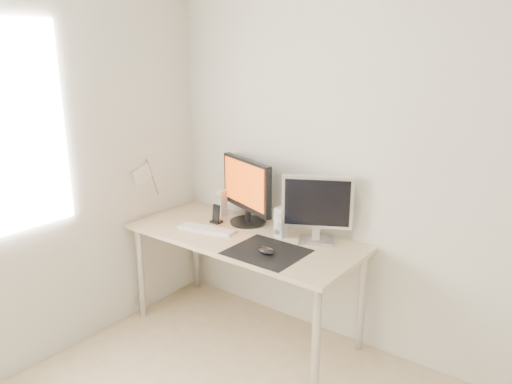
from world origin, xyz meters
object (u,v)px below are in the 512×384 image
Objects in this scene: second_monitor at (317,206)px; keyboard at (207,229)px; desk at (244,246)px; phone_dock at (216,217)px; main_monitor at (247,189)px; speaker_right at (281,222)px; speaker_left at (221,203)px; mouse at (266,251)px.

second_monitor reaches higher than keyboard.
desk is 0.33m from phone_dock.
main_monitor is (-0.13, 0.19, 0.33)m from desk.
keyboard is (-0.47, -0.21, -0.09)m from speaker_right.
keyboard is (-0.26, -0.08, 0.09)m from desk.
desk is 0.46m from speaker_left.
speaker_left reaches higher than phone_dock.
main_monitor is (-0.44, 0.36, 0.23)m from mouse.
desk is 3.68× the size of keyboard.
keyboard is (-0.70, -0.28, -0.23)m from second_monitor.
second_monitor is at bearing 21.74° from keyboard.
keyboard is 0.16m from phone_dock.
mouse is 0.37m from desk.
second_monitor is 0.79m from keyboard.
main_monitor is 2.67× the size of speaker_left.
main_monitor is at bearing -1.67° from speaker_left.
phone_dock is at bearing 167.96° from desk.
main_monitor is 0.39m from keyboard.
desk is 0.29m from keyboard.
mouse is 0.61m from main_monitor.
speaker_left is (-0.69, 0.37, 0.08)m from mouse.
speaker_right is (0.33, -0.06, -0.15)m from main_monitor.
keyboard is (0.12, -0.28, -0.09)m from speaker_left.
phone_dock reaches higher than keyboard.
mouse is 0.26× the size of second_monitor.
phone_dock is (-0.74, -0.13, -0.20)m from second_monitor.
speaker_left is 0.46× the size of keyboard.
main_monitor is 0.56m from second_monitor.
second_monitor is 0.83m from speaker_left.
main_monitor reaches higher than speaker_left.
speaker_right is 0.52m from keyboard.
desk is 3.68× the size of second_monitor.
phone_dock is at bearing -145.25° from main_monitor.
main_monitor reaches higher than speaker_right.
speaker_left is 0.16m from phone_dock.
speaker_left is (-0.81, 0.00, -0.14)m from second_monitor.
second_monitor is (0.56, 0.01, -0.01)m from main_monitor.
speaker_right is (0.21, 0.13, 0.18)m from desk.
phone_dock is (-0.18, -0.12, -0.21)m from main_monitor.
mouse is 0.45m from second_monitor.
mouse is at bearing -39.69° from main_monitor.
speaker_left is (-0.25, 0.01, -0.15)m from main_monitor.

